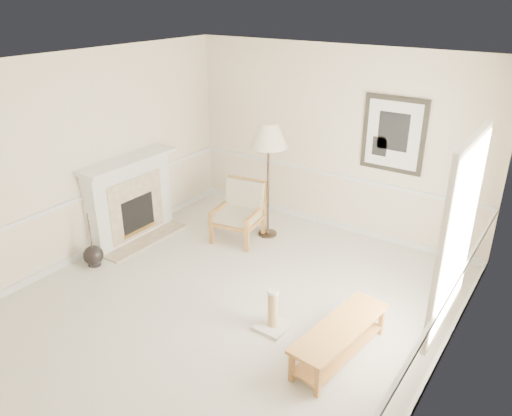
{
  "coord_description": "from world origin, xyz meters",
  "views": [
    {
      "loc": [
        3.24,
        -4.15,
        3.64
      ],
      "look_at": [
        -0.07,
        0.7,
        1.03
      ],
      "focal_mm": 35.0,
      "sensor_mm": 36.0,
      "label": 1
    }
  ],
  "objects": [
    {
      "name": "fireplace",
      "position": [
        -2.34,
        0.6,
        0.64
      ],
      "size": [
        0.64,
        1.64,
        1.31
      ],
      "color": "white",
      "rests_on": "ground"
    },
    {
      "name": "ground",
      "position": [
        0.0,
        0.0,
        0.0
      ],
      "size": [
        5.5,
        5.5,
        0.0
      ],
      "primitive_type": "plane",
      "color": "silver",
      "rests_on": "ground"
    },
    {
      "name": "floor_vase",
      "position": [
        -2.15,
        -0.34,
        0.15
      ],
      "size": [
        0.28,
        0.28,
        0.83
      ],
      "rotation": [
        0.0,
        0.0,
        0.37
      ],
      "color": "black",
      "rests_on": "ground"
    },
    {
      "name": "bench",
      "position": [
        1.57,
        -0.13,
        0.26
      ],
      "size": [
        0.57,
        1.42,
        0.39
      ],
      "rotation": [
        0.0,
        0.0,
        -0.12
      ],
      "color": "olive",
      "rests_on": "ground"
    },
    {
      "name": "floor_lamp",
      "position": [
        -0.63,
        1.86,
        1.59
      ],
      "size": [
        0.59,
        0.59,
        1.82
      ],
      "rotation": [
        0.0,
        0.0,
        0.03
      ],
      "color": "black",
      "rests_on": "ground"
    },
    {
      "name": "room",
      "position": [
        0.14,
        0.08,
        1.87
      ],
      "size": [
        5.04,
        5.54,
        2.92
      ],
      "color": "beige",
      "rests_on": "ground"
    },
    {
      "name": "scratching_post",
      "position": [
        0.72,
        -0.12,
        0.16
      ],
      "size": [
        0.38,
        0.38,
        0.52
      ],
      "rotation": [
        0.0,
        0.0,
        -0.05
      ],
      "color": "white",
      "rests_on": "ground"
    },
    {
      "name": "armchair",
      "position": [
        -0.95,
        1.56,
        0.49
      ],
      "size": [
        0.79,
        0.83,
        0.91
      ],
      "rotation": [
        0.0,
        0.0,
        0.16
      ],
      "color": "olive",
      "rests_on": "ground"
    }
  ]
}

